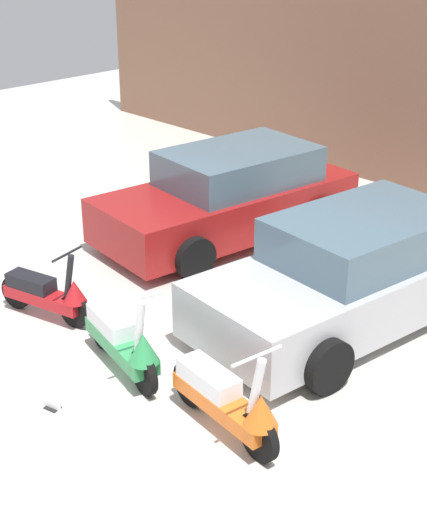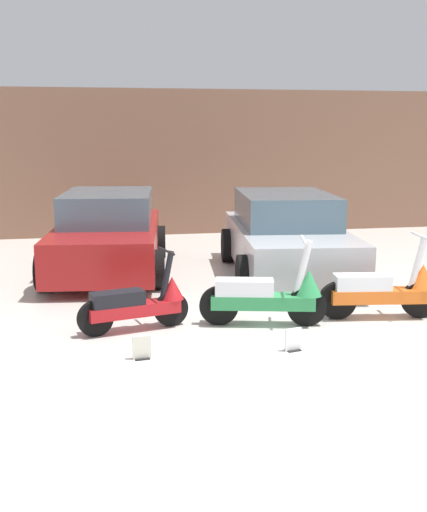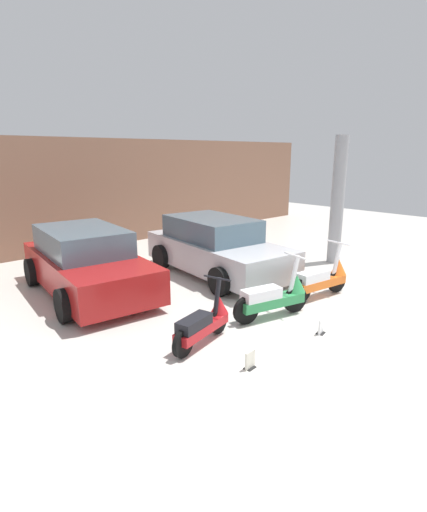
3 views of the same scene
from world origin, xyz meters
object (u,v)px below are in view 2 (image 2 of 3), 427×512
at_px(scooter_front_center, 385,289).
at_px(placard_near_left_scooter, 142,349).
at_px(scooter_front_left, 139,303).
at_px(placard_near_right_scooter, 293,341).
at_px(scooter_front_right, 268,295).
at_px(car_rear_left, 108,234).
at_px(car_rear_center, 287,237).

distance_m(scooter_front_center, placard_near_left_scooter, 3.41).
height_order(scooter_front_left, placard_near_right_scooter, scooter_front_left).
xyz_separation_m(scooter_front_left, placard_near_left_scooter, (-0.05, -1.02, -0.24)).
xyz_separation_m(scooter_front_center, placard_near_right_scooter, (-1.57, -0.99, -0.28)).
xyz_separation_m(placard_near_left_scooter, placard_near_right_scooter, (1.70, -0.05, 0.00)).
height_order(scooter_front_right, scooter_front_center, scooter_front_right).
distance_m(scooter_front_right, scooter_front_center, 1.59).
bearing_deg(scooter_front_left, car_rear_left, 80.07).
height_order(scooter_front_left, scooter_front_right, scooter_front_right).
relative_size(scooter_front_left, car_rear_left, 0.33).
height_order(scooter_front_left, scooter_front_center, scooter_front_center).
xyz_separation_m(scooter_front_right, car_rear_left, (-1.90, 3.60, 0.26)).
bearing_deg(car_rear_left, placard_near_right_scooter, 29.51).
relative_size(scooter_front_center, car_rear_left, 0.38).
height_order(car_rear_left, placard_near_left_scooter, car_rear_left).
xyz_separation_m(scooter_front_right, car_rear_center, (1.07, 2.73, 0.27)).
height_order(scooter_front_right, car_rear_left, car_rear_left).
bearing_deg(scooter_front_center, placard_near_right_scooter, -140.00).
bearing_deg(scooter_front_left, placard_near_right_scooter, -47.36).
distance_m(scooter_front_left, car_rear_left, 3.53).
relative_size(scooter_front_right, placard_near_left_scooter, 6.11).
xyz_separation_m(scooter_front_center, placard_near_left_scooter, (-3.27, -0.94, -0.28)).
bearing_deg(scooter_front_right, scooter_front_left, -170.18).
height_order(scooter_front_left, car_rear_center, car_rear_center).
xyz_separation_m(car_rear_left, placard_near_left_scooter, (0.22, -4.53, -0.55)).
bearing_deg(scooter_front_center, placard_near_left_scooter, -156.30).
bearing_deg(car_rear_left, scooter_front_center, 50.96).
bearing_deg(placard_near_left_scooter, car_rear_left, 92.80).
relative_size(scooter_front_left, scooter_front_right, 0.88).
xyz_separation_m(scooter_front_left, scooter_front_right, (1.63, -0.10, 0.05)).
xyz_separation_m(scooter_front_left, car_rear_center, (2.70, 2.63, 0.31)).
bearing_deg(scooter_front_right, car_rear_center, 81.74).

